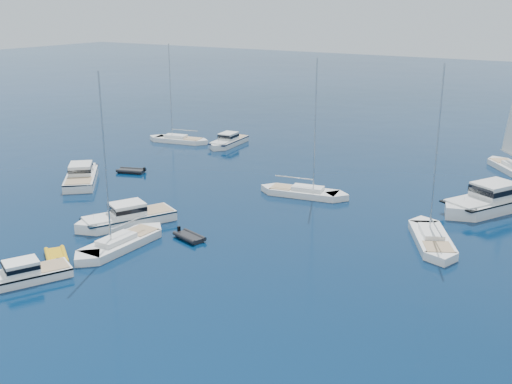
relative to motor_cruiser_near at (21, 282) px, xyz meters
The scene contains 14 objects.
ground 10.35m from the motor_cruiser_near, 22.31° to the right, with size 400.00×400.00×0.00m, color #08264E.
motor_cruiser_near is the anchor object (origin of this frame).
motor_cruiser_left 13.25m from the motor_cruiser_near, 98.20° to the left, with size 3.04×9.92×2.60m, color white, non-canonical shape.
motor_cruiser_far_l 26.21m from the motor_cruiser_near, 127.40° to the left, with size 3.21×10.49×2.75m, color white, non-canonical shape.
motor_cruiser_distant 43.68m from the motor_cruiser_near, 53.98° to the left, with size 4.00×13.07×3.43m, color silver, non-canonical shape.
motor_cruiser_horizon 46.23m from the motor_cruiser_near, 105.15° to the left, with size 2.67×8.71×2.29m, color white, non-canonical shape.
sailboat_fore 8.91m from the motor_cruiser_near, 79.85° to the left, with size 2.70×10.38×15.26m, color white, non-canonical shape.
sailboat_mid_r 33.09m from the motor_cruiser_near, 45.05° to the left, with size 2.76×10.60×15.58m, color white, non-canonical shape.
sailboat_centre 30.54m from the motor_cruiser_near, 74.82° to the left, with size 2.64×10.14×14.91m, color white, non-canonical shape.
sailboat_sails_r 56.97m from the motor_cruiser_near, 64.18° to the left, with size 2.72×10.46×15.37m, color silver, non-canonical shape.
sailboat_far_l 46.75m from the motor_cruiser_near, 114.46° to the left, with size 2.56×9.83×14.45m, color white, non-canonical shape.
tender_yellow 4.43m from the motor_cruiser_near, 104.42° to the left, with size 1.95×3.53×0.95m, color #E1A60D, non-canonical shape.
tender_grey_near 14.29m from the motor_cruiser_near, 68.05° to the left, with size 1.77×3.12×0.95m, color black, non-canonical shape.
tender_grey_far 30.00m from the motor_cruiser_near, 117.40° to the left, with size 1.90×3.43×0.95m, color black, non-canonical shape.
Camera 1 is at (26.84, -21.90, 19.82)m, focal length 43.27 mm.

